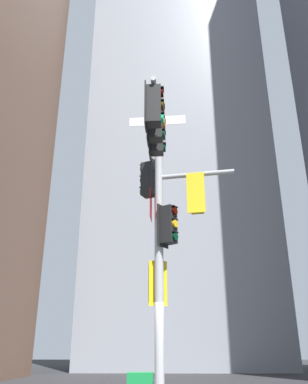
% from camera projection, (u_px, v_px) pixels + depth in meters
% --- Properties ---
extents(building_mid_block, '(15.09, 15.09, 54.02)m').
position_uv_depth(building_mid_block, '(175.00, 93.00, 42.70)').
color(building_mid_block, '#9399A3').
rests_on(building_mid_block, ground).
extents(signal_pole_assembly, '(2.90, 3.20, 8.48)m').
position_uv_depth(signal_pole_assembly, '(162.00, 197.00, 10.48)').
color(signal_pole_assembly, '#B2B2B5').
rests_on(signal_pole_assembly, ground).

